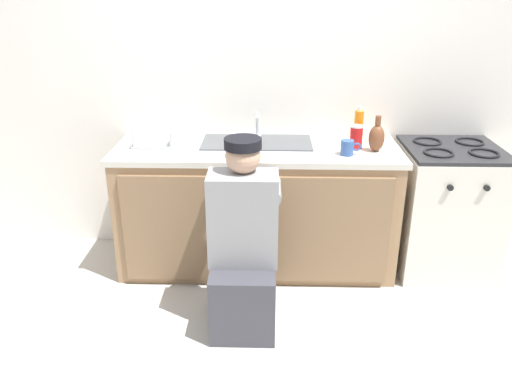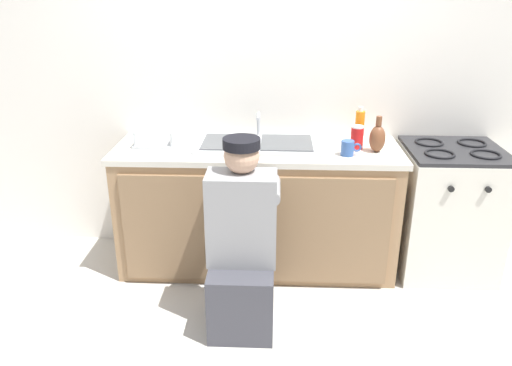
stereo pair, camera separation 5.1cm
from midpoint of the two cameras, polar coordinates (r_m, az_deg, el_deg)
The scene contains 12 objects.
ground_plane at distance 3.36m, azimuth 0.36°, elevation -11.58°, with size 12.00×12.00×0.00m, color beige.
back_wall at distance 3.51m, azimuth 0.83°, elevation 11.96°, with size 6.00×0.10×2.50m, color silver.
counter_cabinet at distance 3.42m, azimuth 0.57°, elevation -3.12°, with size 1.82×0.62×0.82m.
countertop at distance 3.27m, azimuth 0.60°, elevation 3.80°, with size 1.86×0.62×0.04m, color beige.
sink_double_basin at distance 3.26m, azimuth 0.61°, elevation 4.45°, with size 0.80×0.44×0.19m.
stove_range at distance 3.61m, azimuth 21.34°, elevation -2.87°, with size 0.62×0.62×0.88m.
plumber_person at distance 2.81m, azimuth -1.10°, elevation -7.91°, with size 0.42×0.61×1.10m.
vase_decorative at distance 3.24m, azimuth 14.14°, elevation 5.00°, with size 0.10×0.10×0.23m.
soda_cup_red at distance 3.28m, azimuth 11.91°, elevation 5.12°, with size 0.08×0.08×0.15m.
dish_rack_tray at distance 3.36m, azimuth -10.85°, elevation 4.72°, with size 0.28×0.22×0.11m.
coffee_mug at distance 3.14m, azimuth 10.93°, elevation 3.94°, with size 0.13×0.08×0.09m.
soap_bottle_orange at distance 3.38m, azimuth 12.17°, elevation 6.26°, with size 0.06×0.06×0.25m.
Camera 2 is at (0.13, -2.80, 1.86)m, focal length 35.00 mm.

